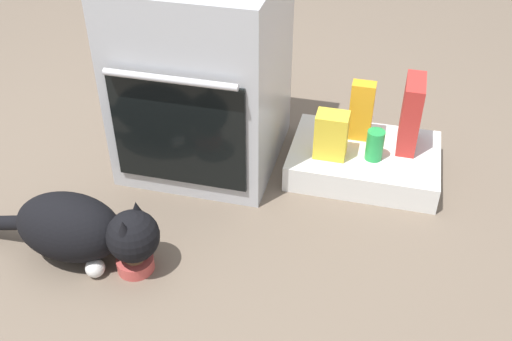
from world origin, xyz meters
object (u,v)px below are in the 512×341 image
object	(u,v)px
pantry_cabinet	(364,160)
snack_bag	(331,135)
food_bowl	(135,262)
cereal_box	(411,114)
cat	(81,229)
juice_carton	(361,111)
oven	(203,72)
soda_can	(375,145)

from	to	relation	value
pantry_cabinet	snack_bag	bearing A→B (deg)	-151.23
food_bowl	cereal_box	size ratio (longest dim) A/B	0.43
cat	snack_bag	world-z (taller)	snack_bag
food_bowl	cereal_box	distance (m)	1.15
juice_carton	cereal_box	distance (m)	0.19
cat	juice_carton	distance (m)	1.13
oven	cat	bearing A→B (deg)	-106.86
food_bowl	cat	xyz separation A→B (m)	(-0.18, 0.01, 0.10)
pantry_cabinet	cat	world-z (taller)	cat
oven	cereal_box	bearing A→B (deg)	7.83
soda_can	cat	bearing A→B (deg)	-143.06
oven	juice_carton	world-z (taller)	oven
snack_bag	soda_can	size ratio (longest dim) A/B	1.50
cat	cereal_box	xyz separation A→B (m)	(0.99, 0.78, 0.12)
snack_bag	food_bowl	bearing A→B (deg)	-129.62
pantry_cabinet	soda_can	world-z (taller)	soda_can
oven	soda_can	world-z (taller)	oven
food_bowl	juice_carton	size ratio (longest dim) A/B	0.51
pantry_cabinet	juice_carton	distance (m)	0.20
cat	snack_bag	bearing A→B (deg)	43.62
food_bowl	juice_carton	bearing A→B (deg)	51.86
oven	cat	size ratio (longest dim) A/B	0.98
cereal_box	soda_can	bearing A→B (deg)	-133.17
oven	snack_bag	size ratio (longest dim) A/B	4.20
oven	juice_carton	xyz separation A→B (m)	(0.60, 0.12, -0.15)
oven	pantry_cabinet	xyz separation A→B (m)	(0.64, 0.04, -0.32)
soda_can	oven	bearing A→B (deg)	178.73
cereal_box	snack_bag	bearing A→B (deg)	-153.13
pantry_cabinet	juice_carton	size ratio (longest dim) A/B	2.38
snack_bag	juice_carton	bearing A→B (deg)	58.79
oven	food_bowl	world-z (taller)	oven
oven	food_bowl	size ratio (longest dim) A/B	6.23
oven	soda_can	size ratio (longest dim) A/B	6.30
juice_carton	cat	bearing A→B (deg)	-135.41
pantry_cabinet	snack_bag	size ratio (longest dim) A/B	3.17
cereal_box	oven	bearing A→B (deg)	-172.17
juice_carton	snack_bag	bearing A→B (deg)	-121.21
cat	soda_can	world-z (taller)	cat
food_bowl	snack_bag	bearing A→B (deg)	50.38
cat	soda_can	distance (m)	1.09
cereal_box	soda_can	xyz separation A→B (m)	(-0.12, -0.12, -0.08)
oven	snack_bag	world-z (taller)	oven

